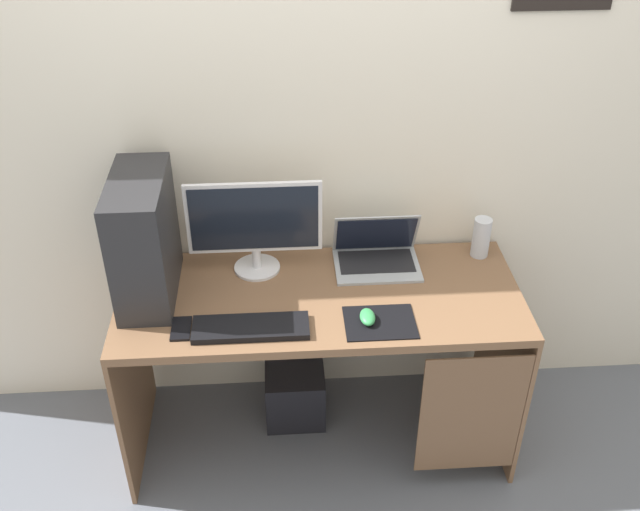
% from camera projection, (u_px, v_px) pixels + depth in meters
% --- Properties ---
extents(ground_plane, '(8.00, 8.00, 0.00)m').
position_uv_depth(ground_plane, '(320.00, 433.00, 3.22)').
color(ground_plane, slate).
extents(wall_back, '(4.00, 0.05, 2.60)m').
position_uv_depth(wall_back, '(314.00, 129.00, 2.79)').
color(wall_back, beige).
rests_on(wall_back, ground_plane).
extents(desk, '(1.55, 0.65, 0.78)m').
position_uv_depth(desk, '(325.00, 326.00, 2.86)').
color(desk, brown).
rests_on(desk, ground_plane).
extents(pc_tower, '(0.20, 0.44, 0.48)m').
position_uv_depth(pc_tower, '(144.00, 239.00, 2.67)').
color(pc_tower, '#232326').
rests_on(pc_tower, desk).
extents(monitor, '(0.52, 0.18, 0.40)m').
position_uv_depth(monitor, '(255.00, 225.00, 2.80)').
color(monitor, silver).
rests_on(monitor, desk).
extents(laptop, '(0.34, 0.25, 0.22)m').
position_uv_depth(laptop, '(376.00, 254.00, 2.94)').
color(laptop, '#9EA3A8').
rests_on(laptop, desk).
extents(speaker, '(0.07, 0.07, 0.17)m').
position_uv_depth(speaker, '(481.00, 237.00, 2.96)').
color(speaker, '#B7BCC6').
rests_on(speaker, desk).
extents(keyboard, '(0.42, 0.14, 0.02)m').
position_uv_depth(keyboard, '(251.00, 328.00, 2.60)').
color(keyboard, black).
rests_on(keyboard, desk).
extents(mousepad, '(0.26, 0.20, 0.00)m').
position_uv_depth(mousepad, '(380.00, 322.00, 2.64)').
color(mousepad, black).
rests_on(mousepad, desk).
extents(mouse_left, '(0.06, 0.10, 0.03)m').
position_uv_depth(mouse_left, '(368.00, 317.00, 2.64)').
color(mouse_left, '#338C4C').
rests_on(mouse_left, mousepad).
extents(cell_phone, '(0.07, 0.13, 0.01)m').
position_uv_depth(cell_phone, '(181.00, 329.00, 2.61)').
color(cell_phone, black).
rests_on(cell_phone, desk).
extents(subwoofer, '(0.26, 0.26, 0.26)m').
position_uv_depth(subwoofer, '(295.00, 392.00, 3.25)').
color(subwoofer, black).
rests_on(subwoofer, ground_plane).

